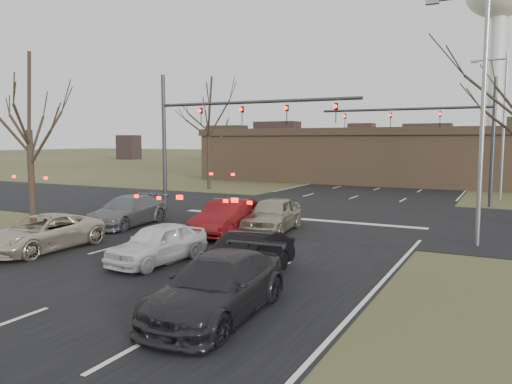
{
  "coord_description": "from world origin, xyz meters",
  "views": [
    {
      "loc": [
        10.04,
        -11.18,
        4.16
      ],
      "look_at": [
        0.62,
        7.25,
        2.0
      ],
      "focal_mm": 35.0,
      "sensor_mm": 36.0,
      "label": 1
    }
  ],
  "objects_px": {
    "water_tower": "(499,4)",
    "mast_arm_far": "(445,127)",
    "car_silver_suv": "(42,233)",
    "car_charcoal_sedan": "(218,286)",
    "car_grey_ahead": "(127,211)",
    "building": "(416,156)",
    "streetlight_right_near": "(478,103)",
    "car_red_ahead": "(228,217)",
    "mast_arm_near": "(210,124)",
    "car_white_sedan": "(158,243)",
    "car_silver_ahead": "(272,215)",
    "streetlight_right_far": "(501,119)",
    "car_black_hatch": "(245,256)"
  },
  "relations": [
    {
      "from": "water_tower",
      "to": "mast_arm_far",
      "type": "bearing_deg",
      "value": -89.89
    },
    {
      "from": "car_silver_suv",
      "to": "car_charcoal_sedan",
      "type": "height_order",
      "value": "car_charcoal_sedan"
    },
    {
      "from": "car_grey_ahead",
      "to": "building",
      "type": "bearing_deg",
      "value": 68.58
    },
    {
      "from": "building",
      "to": "water_tower",
      "type": "bearing_deg",
      "value": 87.21
    },
    {
      "from": "building",
      "to": "mast_arm_far",
      "type": "relative_size",
      "value": 3.81
    },
    {
      "from": "streetlight_right_near",
      "to": "car_charcoal_sedan",
      "type": "relative_size",
      "value": 2.03
    },
    {
      "from": "car_red_ahead",
      "to": "mast_arm_near",
      "type": "bearing_deg",
      "value": 122.91
    },
    {
      "from": "mast_arm_far",
      "to": "streetlight_right_near",
      "type": "relative_size",
      "value": 1.11
    },
    {
      "from": "mast_arm_far",
      "to": "streetlight_right_near",
      "type": "height_order",
      "value": "streetlight_right_near"
    },
    {
      "from": "mast_arm_near",
      "to": "car_grey_ahead",
      "type": "xyz_separation_m",
      "value": [
        -1.27,
        -5.63,
        -4.35
      ]
    },
    {
      "from": "car_white_sedan",
      "to": "car_charcoal_sedan",
      "type": "relative_size",
      "value": 0.8
    },
    {
      "from": "building",
      "to": "mast_arm_far",
      "type": "distance_m",
      "value": 15.75
    },
    {
      "from": "mast_arm_near",
      "to": "car_silver_suv",
      "type": "height_order",
      "value": "mast_arm_near"
    },
    {
      "from": "car_red_ahead",
      "to": "car_silver_ahead",
      "type": "height_order",
      "value": "car_silver_ahead"
    },
    {
      "from": "mast_arm_near",
      "to": "streetlight_right_far",
      "type": "height_order",
      "value": "streetlight_right_far"
    },
    {
      "from": "car_charcoal_sedan",
      "to": "mast_arm_near",
      "type": "bearing_deg",
      "value": 119.23
    },
    {
      "from": "car_silver_suv",
      "to": "car_red_ahead",
      "type": "bearing_deg",
      "value": 51.01
    },
    {
      "from": "car_silver_ahead",
      "to": "streetlight_right_near",
      "type": "bearing_deg",
      "value": -0.69
    },
    {
      "from": "building",
      "to": "car_grey_ahead",
      "type": "height_order",
      "value": "building"
    },
    {
      "from": "car_white_sedan",
      "to": "car_grey_ahead",
      "type": "distance_m",
      "value": 7.98
    },
    {
      "from": "streetlight_right_near",
      "to": "streetlight_right_far",
      "type": "bearing_deg",
      "value": 88.32
    },
    {
      "from": "streetlight_right_far",
      "to": "car_white_sedan",
      "type": "bearing_deg",
      "value": -111.54
    },
    {
      "from": "mast_arm_near",
      "to": "streetlight_right_near",
      "type": "relative_size",
      "value": 1.21
    },
    {
      "from": "car_silver_suv",
      "to": "car_red_ahead",
      "type": "height_order",
      "value": "car_red_ahead"
    },
    {
      "from": "streetlight_right_near",
      "to": "streetlight_right_far",
      "type": "xyz_separation_m",
      "value": [
        0.5,
        17.0,
        0.0
      ]
    },
    {
      "from": "water_tower",
      "to": "car_grey_ahead",
      "type": "bearing_deg",
      "value": -96.33
    },
    {
      "from": "water_tower",
      "to": "car_silver_suv",
      "type": "distance_m",
      "value": 123.92
    },
    {
      "from": "water_tower",
      "to": "car_black_hatch",
      "type": "height_order",
      "value": "water_tower"
    },
    {
      "from": "mast_arm_far",
      "to": "car_charcoal_sedan",
      "type": "relative_size",
      "value": 2.26
    },
    {
      "from": "car_black_hatch",
      "to": "car_white_sedan",
      "type": "bearing_deg",
      "value": 178.74
    },
    {
      "from": "water_tower",
      "to": "streetlight_right_far",
      "type": "height_order",
      "value": "water_tower"
    },
    {
      "from": "water_tower",
      "to": "car_red_ahead",
      "type": "relative_size",
      "value": 9.51
    },
    {
      "from": "building",
      "to": "mast_arm_near",
      "type": "xyz_separation_m",
      "value": [
        -7.23,
        -25.0,
        2.41
      ]
    },
    {
      "from": "streetlight_right_far",
      "to": "car_black_hatch",
      "type": "bearing_deg",
      "value": -104.13
    },
    {
      "from": "car_charcoal_sedan",
      "to": "car_silver_ahead",
      "type": "xyz_separation_m",
      "value": [
        -3.5,
        10.47,
        0.07
      ]
    },
    {
      "from": "car_red_ahead",
      "to": "car_silver_ahead",
      "type": "relative_size",
      "value": 1.01
    },
    {
      "from": "car_charcoal_sedan",
      "to": "car_silver_suv",
      "type": "bearing_deg",
      "value": 159.1
    },
    {
      "from": "streetlight_right_far",
      "to": "water_tower",
      "type": "bearing_deg",
      "value": 92.05
    },
    {
      "from": "building",
      "to": "streetlight_right_far",
      "type": "bearing_deg",
      "value": -56.35
    },
    {
      "from": "building",
      "to": "mast_arm_near",
      "type": "bearing_deg",
      "value": -106.13
    },
    {
      "from": "mast_arm_near",
      "to": "mast_arm_far",
      "type": "relative_size",
      "value": 1.09
    },
    {
      "from": "building",
      "to": "water_tower",
      "type": "relative_size",
      "value": 0.95
    },
    {
      "from": "water_tower",
      "to": "car_black_hatch",
      "type": "distance_m",
      "value": 123.17
    },
    {
      "from": "mast_arm_near",
      "to": "car_black_hatch",
      "type": "bearing_deg",
      "value": -53.48
    },
    {
      "from": "streetlight_right_near",
      "to": "car_white_sedan",
      "type": "bearing_deg",
      "value": -139.78
    },
    {
      "from": "car_black_hatch",
      "to": "car_silver_suv",
      "type": "bearing_deg",
      "value": -175.8
    },
    {
      "from": "car_black_hatch",
      "to": "car_silver_ahead",
      "type": "distance_m",
      "value": 7.64
    },
    {
      "from": "car_silver_suv",
      "to": "car_white_sedan",
      "type": "distance_m",
      "value": 5.09
    },
    {
      "from": "car_black_hatch",
      "to": "car_red_ahead",
      "type": "relative_size",
      "value": 0.87
    },
    {
      "from": "mast_arm_far",
      "to": "car_silver_ahead",
      "type": "height_order",
      "value": "mast_arm_far"
    }
  ]
}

